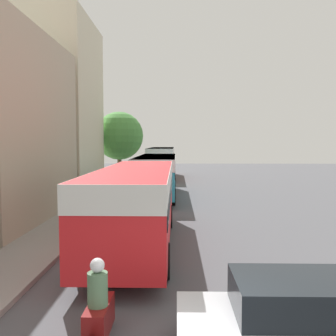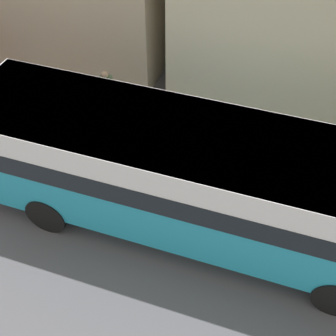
# 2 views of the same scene
# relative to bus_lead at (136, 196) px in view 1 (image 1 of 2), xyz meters

# --- Properties ---
(building_far_terrace) EXTENTS (5.70, 7.87, 12.28)m
(building_far_terrace) POSITION_rel_bus_lead_xyz_m (-7.40, 13.65, 4.29)
(building_far_terrace) COLOR beige
(building_far_terrace) RESTS_ON ground_plane
(bus_lead) EXTENTS (2.49, 10.01, 2.83)m
(bus_lead) POSITION_rel_bus_lead_xyz_m (0.00, 0.00, 0.00)
(bus_lead) COLOR red
(bus_lead) RESTS_ON ground_plane
(bus_following) EXTENTS (2.58, 10.52, 2.81)m
(bus_following) POSITION_rel_bus_lead_xyz_m (0.09, 12.11, -0.01)
(bus_following) COLOR teal
(bus_following) RESTS_ON ground_plane
(bus_third_in_line) EXTENTS (2.60, 10.90, 3.15)m
(bus_third_in_line) POSITION_rel_bus_lead_xyz_m (-0.11, 25.75, 0.19)
(bus_third_in_line) COLOR #EA5B23
(bus_third_in_line) RESTS_ON ground_plane
(motorcycle_behind_lead) EXTENTS (0.39, 2.24, 1.73)m
(motorcycle_behind_lead) POSITION_rel_bus_lead_xyz_m (0.03, -6.67, -1.17)
(motorcycle_behind_lead) COLOR maroon
(motorcycle_behind_lead) RESTS_ON ground_plane
(car_crossing) EXTENTS (4.45, 1.88, 1.39)m
(car_crossing) POSITION_rel_bus_lead_xyz_m (3.65, -6.71, -1.12)
(car_crossing) COLOR #B7B7BC
(car_crossing) RESTS_ON ground_plane
(pedestrian_near_curb) EXTENTS (0.41, 0.41, 1.60)m
(pedestrian_near_curb) POSITION_rel_bus_lead_xyz_m (-2.90, 8.52, -0.90)
(pedestrian_near_curb) COLOR #232838
(pedestrian_near_curb) RESTS_ON sidewalk
(street_tree) EXTENTS (4.18, 4.18, 6.24)m
(street_tree) POSITION_rel_bus_lead_xyz_m (-3.56, 19.46, 2.44)
(street_tree) COLOR brown
(street_tree) RESTS_ON sidewalk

